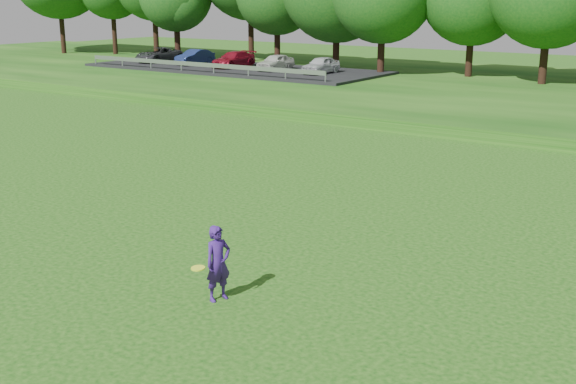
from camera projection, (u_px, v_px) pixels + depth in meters
The scene contains 5 objects.
ground at pixel (146, 271), 16.82m from camera, with size 140.00×140.00×0.00m, color #0D3E0B.
berm at pixel (553, 96), 43.68m from camera, with size 130.00×30.00×0.60m, color #0D3E0B.
walking_path at pixel (466, 136), 32.66m from camera, with size 130.00×1.60×0.04m, color gray.
parking_lot at pixel (228, 64), 55.97m from camera, with size 24.00×9.00×1.38m.
woman at pixel (218, 263), 15.03m from camera, with size 0.54×1.00×1.63m.
Camera 1 is at (11.69, -11.04, 6.22)m, focal length 45.00 mm.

